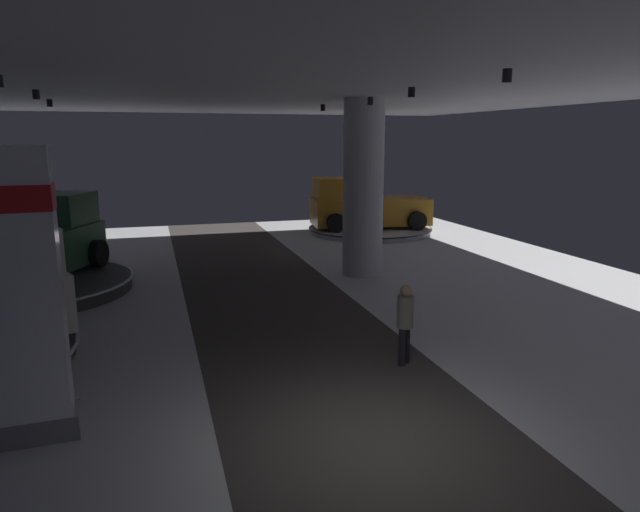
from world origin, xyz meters
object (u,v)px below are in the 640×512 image
at_px(column_right, 363,188).
at_px(pickup_truck_far_left, 31,245).
at_px(display_platform_deep_right, 370,230).
at_px(pickup_truck_deep_right, 364,207).
at_px(visitor_walking_near, 405,319).
at_px(display_platform_far_left, 28,286).
at_px(brand_sign_pylon, 19,294).

height_order(column_right, pickup_truck_far_left, column_right).
distance_m(display_platform_deep_right, pickup_truck_deep_right, 1.10).
bearing_deg(visitor_walking_near, display_platform_deep_right, 70.71).
xyz_separation_m(column_right, visitor_walking_near, (-1.88, -7.19, -1.84)).
relative_size(display_platform_deep_right, display_platform_far_left, 1.00).
bearing_deg(pickup_truck_far_left, brand_sign_pylon, -80.35).
relative_size(display_platform_deep_right, pickup_truck_deep_right, 1.03).
bearing_deg(pickup_truck_deep_right, column_right, -111.34).
bearing_deg(display_platform_deep_right, pickup_truck_far_left, -153.08).
bearing_deg(pickup_truck_deep_right, display_platform_far_left, -151.57).
relative_size(column_right, brand_sign_pylon, 1.31).
height_order(display_platform_far_left, visitor_walking_near, visitor_walking_near).
distance_m(display_platform_far_left, pickup_truck_far_left, 1.15).
xyz_separation_m(column_right, display_platform_deep_right, (3.22, 7.38, -2.61)).
bearing_deg(brand_sign_pylon, pickup_truck_far_left, 99.65).
bearing_deg(pickup_truck_deep_right, pickup_truck_far_left, -152.37).
distance_m(column_right, pickup_truck_deep_right, 8.12).
relative_size(display_platform_deep_right, visitor_walking_near, 3.57).
xyz_separation_m(column_right, pickup_truck_deep_right, (2.90, 7.42, -1.56)).
bearing_deg(display_platform_deep_right, pickup_truck_deep_right, 173.63).
height_order(column_right, brand_sign_pylon, column_right).
relative_size(brand_sign_pylon, display_platform_far_left, 0.74).
bearing_deg(brand_sign_pylon, display_platform_far_left, 100.78).
bearing_deg(column_right, pickup_truck_far_left, 175.33).
bearing_deg(display_platform_deep_right, visitor_walking_near, -109.29).
bearing_deg(display_platform_far_left, column_right, -2.90).
height_order(column_right, pickup_truck_deep_right, column_right).
bearing_deg(display_platform_far_left, pickup_truck_deep_right, 28.43).
relative_size(column_right, visitor_walking_near, 3.46).
xyz_separation_m(pickup_truck_deep_right, pickup_truck_far_left, (-12.65, -6.62, 0.12)).
bearing_deg(visitor_walking_near, column_right, 75.32).
height_order(column_right, display_platform_deep_right, column_right).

